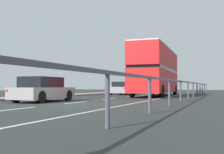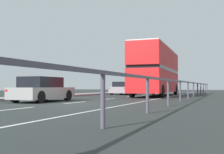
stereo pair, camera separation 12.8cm
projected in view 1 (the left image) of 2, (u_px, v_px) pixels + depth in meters
The scene contains 6 objects.
ground_plane at pixel (65, 105), 13.79m from camera, with size 73.52×120.00×0.10m, color #292F2D.
lane_paint_markings at pixel (146, 98), 21.11m from camera, with size 3.21×46.00×0.01m.
bridge_side_railing at pixel (191, 85), 20.29m from camera, with size 0.10×42.00×1.18m.
double_decker_bus_red at pixel (156, 71), 25.13m from camera, with size 2.96×11.38×4.28m.
hatchback_car_near at pixel (43, 90), 15.58m from camera, with size 1.80×4.08×1.38m.
sedan_car_ahead at pixel (123, 88), 29.65m from camera, with size 1.99×4.55×1.34m.
Camera 1 is at (7.29, -11.98, 0.86)m, focal length 44.62 mm.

